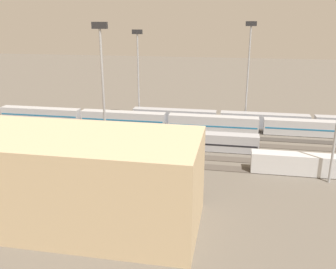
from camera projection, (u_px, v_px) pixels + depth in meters
name	position (u px, v px, depth m)	size (l,w,h in m)	color
ground_plane	(191.00, 142.00, 86.11)	(400.00, 400.00, 0.00)	#60594F
track_bed_0	(198.00, 124.00, 100.14)	(140.00, 2.80, 0.12)	#4C443D
track_bed_1	(196.00, 129.00, 95.46)	(140.00, 2.80, 0.12)	#3D3833
track_bed_2	(194.00, 135.00, 90.77)	(140.00, 2.80, 0.12)	#3D3833
track_bed_3	(191.00, 141.00, 86.09)	(140.00, 2.80, 0.12)	#4C443D
track_bed_4	(188.00, 148.00, 81.41)	(140.00, 2.80, 0.12)	#4C443D
track_bed_5	(185.00, 156.00, 76.72)	(140.00, 2.80, 0.12)	#4C443D
track_bed_6	(182.00, 165.00, 72.04)	(140.00, 2.80, 0.12)	#4C443D
train_on_track_4	(101.00, 135.00, 84.41)	(71.40, 3.06, 3.80)	#A8AAB2
train_on_track_1	(213.00, 123.00, 94.10)	(119.80, 3.06, 3.80)	#B7BABF
train_on_track_0	(264.00, 120.00, 96.47)	(71.40, 3.00, 3.80)	#A8AAB2
light_mast_0	(138.00, 63.00, 100.41)	(2.80, 0.70, 25.00)	#9EA0A5
light_mast_1	(102.00, 78.00, 67.06)	(2.80, 0.70, 27.22)	#9EA0A5
light_mast_2	(249.00, 60.00, 95.90)	(2.80, 0.70, 27.16)	#9EA0A5
maintenance_shed	(65.00, 179.00, 50.65)	(37.32, 15.37, 12.95)	tan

